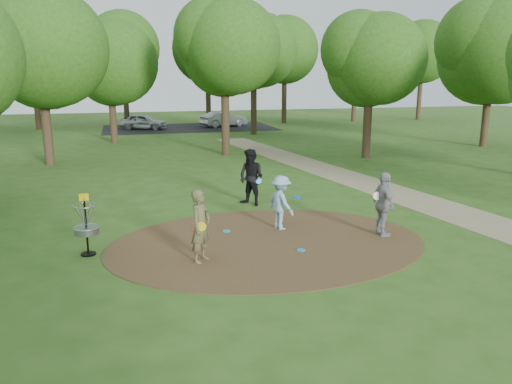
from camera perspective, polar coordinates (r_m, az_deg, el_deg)
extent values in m
plane|color=#2D5119|center=(13.14, 1.37, -5.83)|extent=(100.00, 100.00, 0.00)
cylinder|color=#47301C|center=(13.14, 1.37, -5.79)|extent=(8.40, 8.40, 0.02)
cube|color=#8C7A5B|center=(17.68, 20.07, -1.62)|extent=(7.55, 39.89, 0.01)
cube|color=black|center=(42.49, -7.63, 7.29)|extent=(14.00, 8.00, 0.01)
imported|color=brown|center=(11.67, -6.33, -3.89)|extent=(0.72, 0.76, 1.74)
cylinder|color=gold|center=(11.48, -6.25, -3.93)|extent=(0.22, 0.09, 0.22)
imported|color=#83ABC3|center=(14.10, 2.87, -1.22)|extent=(0.88, 1.14, 1.56)
cylinder|color=blue|center=(14.22, 4.69, -0.59)|extent=(0.31, 0.31, 0.08)
imported|color=black|center=(16.68, -0.54, 1.67)|extent=(1.14, 1.17, 1.91)
cylinder|color=#0D9BE5|center=(16.72, 0.28, 1.33)|extent=(0.22, 0.06, 0.22)
imported|color=gray|center=(13.87, 14.39, -1.40)|extent=(0.47, 1.06, 1.78)
cylinder|color=white|center=(13.74, 13.67, -0.43)|extent=(0.23, 0.11, 0.22)
cylinder|color=#19A0CD|center=(14.04, -3.40, -4.47)|extent=(0.22, 0.22, 0.02)
cylinder|color=#0C8DD9|center=(12.58, 5.17, -6.63)|extent=(0.22, 0.22, 0.02)
cylinder|color=red|center=(14.23, -6.92, -4.30)|extent=(0.22, 0.22, 0.02)
imported|color=#AAADB2|center=(41.79, -12.75, 7.85)|extent=(3.96, 2.72, 1.25)
imported|color=#9C9DA4|center=(43.03, -3.68, 8.33)|extent=(4.22, 2.53, 1.32)
cylinder|color=black|center=(12.77, -18.82, -3.95)|extent=(0.05, 0.05, 1.35)
cylinder|color=black|center=(12.97, -18.60, -6.72)|extent=(0.36, 0.36, 0.04)
cylinder|color=gray|center=(12.78, -18.80, -4.19)|extent=(0.60, 0.60, 0.16)
torus|color=gray|center=(12.76, -18.83, -3.85)|extent=(0.63, 0.63, 0.03)
torus|color=gray|center=(12.62, -19.01, -1.46)|extent=(0.58, 0.58, 0.02)
cube|color=yellow|center=(12.57, -19.08, -0.57)|extent=(0.22, 0.02, 0.18)
cylinder|color=#332316|center=(26.25, -22.81, 6.96)|extent=(0.44, 0.44, 3.80)
sphere|color=#264B14|center=(26.16, -23.50, 14.41)|extent=(5.53, 5.53, 5.53)
cylinder|color=#332316|center=(27.56, -3.52, 8.60)|extent=(0.44, 0.44, 4.18)
sphere|color=#264B14|center=(27.51, -3.63, 15.83)|extent=(5.03, 5.03, 5.03)
cylinder|color=#332316|center=(27.12, 12.61, 7.63)|extent=(0.44, 0.44, 3.61)
sphere|color=#264B14|center=(27.01, 12.94, 14.14)|extent=(4.63, 4.63, 4.63)
cylinder|color=#332316|center=(34.01, -16.04, 8.35)|extent=(0.44, 0.44, 3.42)
sphere|color=#264B14|center=(33.92, -16.38, 13.67)|extent=(5.28, 5.28, 5.28)
cylinder|color=#332316|center=(37.22, -0.26, 9.96)|extent=(0.44, 0.44, 4.37)
sphere|color=#264B14|center=(37.19, -0.26, 15.56)|extent=(5.28, 5.28, 5.28)
cylinder|color=#332316|center=(33.78, 24.79, 7.95)|extent=(0.44, 0.44, 3.80)
sphere|color=#264B14|center=(33.72, 25.40, 14.12)|extent=(6.37, 6.37, 6.37)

